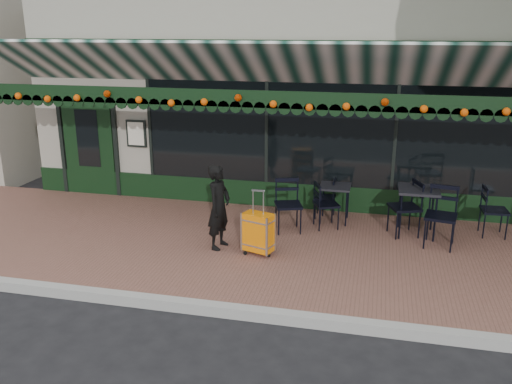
% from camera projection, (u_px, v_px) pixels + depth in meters
% --- Properties ---
extents(ground, '(80.00, 80.00, 0.00)m').
position_uv_depth(ground, '(278.00, 318.00, 6.95)').
color(ground, black).
rests_on(ground, ground).
extents(sidewalk, '(18.00, 4.00, 0.15)m').
position_uv_depth(sidewalk, '(301.00, 252.00, 8.79)').
color(sidewalk, brown).
rests_on(sidewalk, ground).
extents(curb, '(18.00, 0.16, 0.15)m').
position_uv_depth(curb, '(277.00, 316.00, 6.86)').
color(curb, '#9E9E99').
rests_on(curb, ground).
extents(restaurant_building, '(12.00, 9.60, 4.50)m').
position_uv_depth(restaurant_building, '(337.00, 81.00, 13.58)').
color(restaurant_building, gray).
rests_on(restaurant_building, ground).
extents(woman, '(0.42, 0.56, 1.38)m').
position_uv_depth(woman, '(219.00, 207.00, 8.61)').
color(woman, black).
rests_on(woman, sidewalk).
extents(suitcase, '(0.51, 0.39, 1.04)m').
position_uv_depth(suitcase, '(258.00, 233.00, 8.45)').
color(suitcase, orange).
rests_on(suitcase, sidewalk).
extents(cafe_table_a, '(0.67, 0.67, 0.82)m').
position_uv_depth(cafe_table_a, '(419.00, 193.00, 9.14)').
color(cafe_table_a, black).
rests_on(cafe_table_a, sidewalk).
extents(cafe_table_b, '(0.55, 0.55, 0.68)m').
position_uv_depth(cafe_table_b, '(335.00, 189.00, 9.81)').
color(cafe_table_b, black).
rests_on(cafe_table_b, sidewalk).
extents(chair_a_left, '(0.62, 0.62, 0.97)m').
position_uv_depth(chair_a_left, '(404.00, 208.00, 9.19)').
color(chair_a_left, black).
rests_on(chair_a_left, sidewalk).
extents(chair_a_right, '(0.46, 0.46, 0.88)m').
position_uv_depth(chair_a_right, '(494.00, 211.00, 9.17)').
color(chair_a_right, black).
rests_on(chair_a_right, sidewalk).
extents(chair_a_front, '(0.58, 0.58, 1.00)m').
position_uv_depth(chair_a_front, '(441.00, 217.00, 8.70)').
color(chair_a_front, black).
rests_on(chair_a_front, sidewalk).
extents(chair_b_left, '(0.39, 0.39, 0.76)m').
position_uv_depth(chair_b_left, '(325.00, 198.00, 10.08)').
color(chair_b_left, black).
rests_on(chair_b_left, sidewalk).
extents(chair_b_right, '(0.55, 0.55, 0.84)m').
position_uv_depth(chair_b_right, '(326.00, 205.00, 9.56)').
color(chair_b_right, black).
rests_on(chair_b_right, sidewalk).
extents(chair_b_front, '(0.58, 0.58, 0.93)m').
position_uv_depth(chair_b_front, '(288.00, 206.00, 9.37)').
color(chair_b_front, black).
rests_on(chair_b_front, sidewalk).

